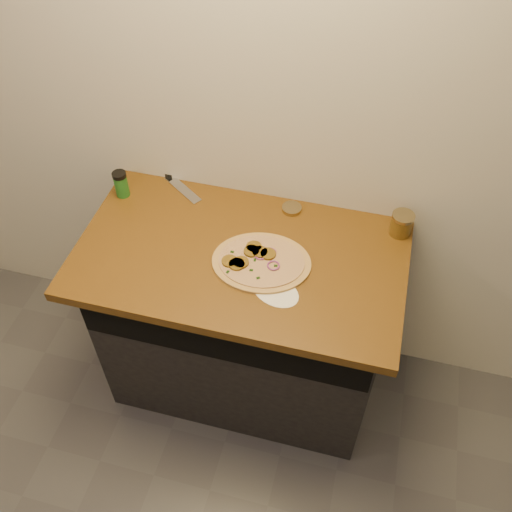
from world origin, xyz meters
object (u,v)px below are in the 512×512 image
(pizza, at_px, (260,261))
(chefs_knife, at_px, (172,179))
(salsa_jar, at_px, (402,224))
(spice_shaker, at_px, (121,184))

(pizza, height_order, chefs_knife, pizza)
(pizza, distance_m, chefs_knife, 0.58)
(pizza, relative_size, chefs_knife, 1.48)
(salsa_jar, bearing_deg, pizza, -149.28)
(chefs_knife, relative_size, salsa_jar, 2.89)
(salsa_jar, bearing_deg, spice_shaker, -176.70)
(spice_shaker, bearing_deg, salsa_jar, 3.30)
(chefs_knife, xyz_separation_m, salsa_jar, (0.93, -0.07, 0.04))
(chefs_knife, xyz_separation_m, spice_shaker, (-0.16, -0.13, 0.05))
(pizza, xyz_separation_m, chefs_knife, (-0.46, 0.35, -0.00))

